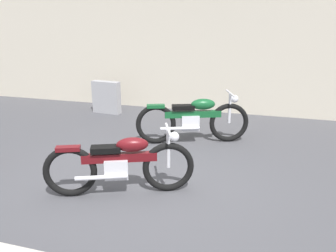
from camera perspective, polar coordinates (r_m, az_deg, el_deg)
ground_plane at (r=4.95m, az=-3.78°, el=-9.73°), size 40.00×40.00×0.00m
building_wall at (r=8.69m, az=6.37°, el=13.99°), size 18.00×0.30×3.50m
stone_marker at (r=8.66m, az=-10.24°, el=4.75°), size 0.73×0.27×0.79m
motorcycle_green at (r=6.43m, az=4.32°, el=1.16°), size 2.03×0.96×0.96m
motorcycle_maroon at (r=4.58m, az=-7.84°, el=-6.27°), size 1.87×0.95×0.89m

